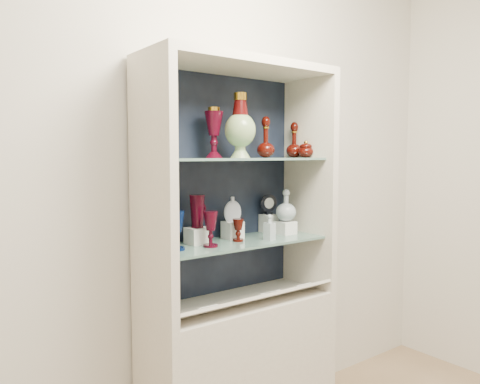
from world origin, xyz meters
TOP-DOWN VIEW (x-y plane):
  - wall_back at (0.00, 1.75)m, footprint 3.50×0.02m
  - cabinet_base at (0.00, 1.53)m, footprint 1.00×0.40m
  - cabinet_back_panel at (0.00, 1.72)m, footprint 0.98×0.02m
  - cabinet_side_left at (-0.48, 1.53)m, footprint 0.04×0.40m
  - cabinet_side_right at (0.48, 1.53)m, footprint 0.04×0.40m
  - cabinet_top_cap at (0.00, 1.53)m, footprint 1.00×0.40m
  - shelf_lower at (0.00, 1.55)m, footprint 0.92×0.34m
  - shelf_upper at (0.00, 1.55)m, footprint 0.92×0.34m
  - label_ledge at (0.00, 1.42)m, footprint 0.92×0.17m
  - label_card_0 at (0.07, 1.42)m, footprint 0.10×0.06m
  - label_card_1 at (-0.28, 1.42)m, footprint 0.10×0.06m
  - label_card_2 at (0.31, 1.42)m, footprint 0.10×0.06m
  - label_card_3 at (0.10, 1.42)m, footprint 0.10×0.06m
  - pedestal_lamp_left at (-0.41, 1.54)m, footprint 0.11×0.11m
  - pedestal_lamp_right at (-0.11, 1.60)m, footprint 0.12×0.12m
  - enamel_urn at (-0.01, 1.52)m, footprint 0.17×0.17m
  - ruby_decanter_a at (0.20, 1.57)m, footprint 0.12×0.12m
  - ruby_decanter_b at (0.44, 1.61)m, footprint 0.10×0.10m
  - lidded_bowl at (0.44, 1.51)m, footprint 0.09×0.09m
  - cobalt_goblet at (-0.36, 1.54)m, footprint 0.09×0.09m
  - ruby_goblet_tall at (-0.19, 1.50)m, footprint 0.08×0.08m
  - ruby_goblet_small at (-0.00, 1.54)m, footprint 0.07×0.07m
  - riser_ruby_pitcher at (-0.20, 1.61)m, footprint 0.10×0.10m
  - ruby_pitcher at (-0.20, 1.61)m, footprint 0.14×0.11m
  - clear_square_bottle at (0.15, 1.47)m, footprint 0.05×0.05m
  - riser_flat_flask at (0.02, 1.62)m, footprint 0.09×0.09m
  - flat_flask at (0.02, 1.62)m, footprint 0.10×0.06m
  - riser_clear_round_decanter at (0.34, 1.56)m, footprint 0.09×0.09m
  - clear_round_decanter at (0.34, 1.56)m, footprint 0.12×0.12m
  - riser_cameo_medallion at (0.30, 1.67)m, footprint 0.08×0.08m
  - cameo_medallion at (0.30, 1.67)m, footprint 0.10×0.05m

SIDE VIEW (x-z plane):
  - cabinet_base at x=0.00m, z-range 0.00..0.75m
  - label_ledge at x=0.00m, z-range 0.74..0.82m
  - label_card_0 at x=0.07m, z-range 0.78..0.81m
  - label_card_1 at x=-0.28m, z-range 0.78..0.81m
  - label_card_2 at x=0.31m, z-range 0.78..0.81m
  - label_card_3 at x=0.10m, z-range 0.78..0.81m
  - shelf_lower at x=0.00m, z-range 1.04..1.05m
  - riser_clear_round_decanter at x=0.34m, z-range 1.05..1.12m
  - riser_ruby_pitcher at x=-0.20m, z-range 1.05..1.13m
  - riser_flat_flask at x=0.02m, z-range 1.05..1.14m
  - riser_cameo_medallion at x=0.30m, z-range 1.05..1.15m
  - ruby_goblet_small at x=0.00m, z-range 1.05..1.16m
  - clear_square_bottle at x=0.15m, z-range 1.05..1.18m
  - ruby_goblet_tall at x=-0.19m, z-range 1.05..1.22m
  - cobalt_goblet at x=-0.36m, z-range 1.05..1.23m
  - clear_round_decanter at x=0.34m, z-range 1.12..1.29m
  - flat_flask at x=0.02m, z-range 1.14..1.27m
  - cameo_medallion at x=0.30m, z-range 1.15..1.27m
  - ruby_pitcher at x=-0.20m, z-range 1.13..1.29m
  - cabinet_back_panel at x=0.00m, z-range 0.75..1.90m
  - cabinet_side_left at x=-0.48m, z-range 0.75..1.90m
  - cabinet_side_right at x=0.48m, z-range 0.75..1.90m
  - wall_back at x=0.00m, z-range 0.00..2.80m
  - shelf_upper at x=0.00m, z-range 1.46..1.47m
  - lidded_bowl at x=0.44m, z-range 1.47..1.57m
  - ruby_decanter_b at x=0.44m, z-range 1.47..1.68m
  - ruby_decanter_a at x=0.20m, z-range 1.47..1.71m
  - pedestal_lamp_right at x=-0.11m, z-range 1.47..1.72m
  - pedestal_lamp_left at x=-0.41m, z-range 1.47..1.75m
  - enamel_urn at x=-0.01m, z-range 1.47..1.79m
  - cabinet_top_cap at x=0.00m, z-range 1.90..1.94m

